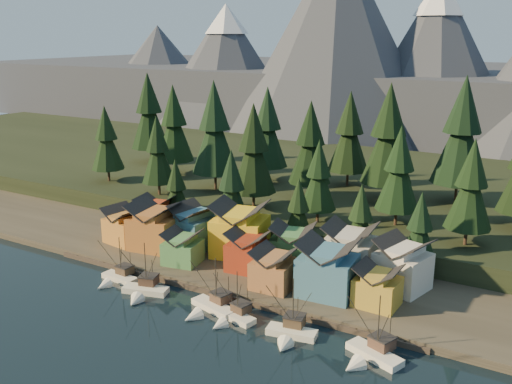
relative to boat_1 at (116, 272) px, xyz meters
The scene contains 43 objects.
ground 23.18m from the boat_1, 27.01° to the right, with size 500.00×500.00×0.00m, color black.
shore_strip 36.00m from the boat_1, 55.11° to the left, with size 400.00×50.00×1.50m, color #332E25.
hillside 82.14m from the boat_1, 75.49° to the left, with size 420.00×100.00×6.00m, color black.
dock 21.49m from the boat_1, 16.29° to the left, with size 80.00×4.00×1.00m, color #4C4136.
mountain_ridge 205.18m from the boat_1, 85.39° to the left, with size 560.00×190.00×90.00m.
boat_1 is the anchor object (origin of this frame).
boat_2 8.78m from the boat_1, 12.31° to the right, with size 9.33×9.87×11.02m.
boat_3 23.25m from the boat_1, ahead, with size 9.91×10.37×10.79m.
boat_4 28.58m from the boat_1, ahead, with size 8.14×8.63×9.82m.
boat_5 39.75m from the boat_1, ahead, with size 8.78×9.36×11.00m.
boat_6 53.08m from the boat_1, ahead, with size 9.78×10.31×11.34m.
house_front_0 18.86m from the boat_1, 126.22° to the left, with size 9.33×8.96×8.21m.
house_front_1 16.58m from the boat_1, 99.90° to the left, with size 11.28×10.94×10.38m.
house_front_2 14.33m from the boat_1, 56.08° to the left, with size 8.13×8.17×6.91m.
house_front_3 26.85m from the boat_1, 35.69° to the left, with size 8.83×8.49×8.28m.
house_front_4 31.83m from the boat_1, 19.89° to the left, with size 7.75×8.31×7.58m.
house_front_5 41.94m from the boat_1, 18.00° to the left, with size 10.57×9.75×10.41m.
house_front_6 50.81m from the boat_1, 15.09° to the left, with size 7.59×7.20×7.39m.
house_back_0 25.70m from the boat_1, 111.80° to the left, with size 9.26×9.01×8.65m.
house_back_1 21.26m from the boat_1, 77.47° to the left, with size 9.95×10.04×9.71m.
house_back_2 27.15m from the boat_1, 53.71° to the left, with size 12.83×12.14×11.66m.
house_back_3 35.87m from the boat_1, 37.91° to the left, with size 10.17×9.47×8.76m.
house_back_4 46.43m from the boat_1, 30.40° to the left, with size 10.16×9.80×10.38m.
house_back_5 55.51m from the boat_1, 23.55° to the left, with size 10.61×10.68×9.75m.
tree_hill_0 60.80m from the boat_1, 134.94° to the left, with size 9.44×9.44×22.00m.
tree_hill_1 67.31m from the boat_1, 117.09° to the left, with size 11.67×11.67×27.19m.
tree_hill_2 45.02m from the boat_1, 117.37° to the left, with size 9.07×9.07×21.14m.
tree_hill_3 54.36m from the boat_1, 100.77° to the left, with size 12.82×12.82×29.86m.
tree_hill_4 67.26m from the boat_1, 91.26° to the left, with size 11.72×11.72×27.30m.
tree_hill_5 44.34m from the boat_1, 77.75° to the left, with size 11.13×11.13×25.93m.
tree_hill_6 59.75m from the boat_1, 73.08° to the left, with size 10.95×10.95×25.51m.
tree_hill_7 48.22m from the boat_1, 54.68° to the left, with size 8.25×8.25×19.23m.
tree_hill_8 73.49m from the boat_1, 60.66° to the left, with size 12.95×12.95×30.18m.
tree_hill_9 63.74m from the boat_1, 46.27° to the left, with size 9.71×9.71×22.62m.
tree_hill_10 88.63m from the boat_1, 53.96° to the left, with size 13.78×13.78×32.09m.
tree_hill_11 72.47m from the boat_1, 34.00° to the left, with size 9.49×9.49×22.10m.
tree_hill_15 76.70m from the boat_1, 73.95° to the left, with size 11.43×11.43×26.62m.
tree_hill_16 84.94m from the boat_1, 125.08° to the left, with size 12.69×12.69×29.56m.
tree_shore_0 31.70m from the boat_1, 104.12° to the left, with size 7.36×7.36×17.14m.
tree_shore_1 32.65m from the boat_1, 73.79° to the left, with size 9.02×9.02×21.01m.
tree_shore_2 39.99m from the boat_1, 49.08° to the left, with size 7.13×7.13×16.61m.
tree_shore_3 50.17m from the boat_1, 36.71° to the left, with size 7.38×7.38×17.18m.
tree_shore_4 60.09m from the boat_1, 29.78° to the left, with size 7.39×7.39×17.21m.
Camera 1 is at (55.62, -65.90, 47.79)m, focal length 40.00 mm.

